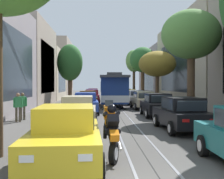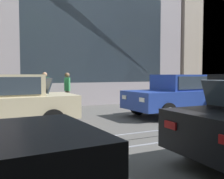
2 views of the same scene
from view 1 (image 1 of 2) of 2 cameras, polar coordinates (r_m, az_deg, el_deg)
name	(u,v)px [view 1 (image 1 of 2)]	position (r m, az deg, el deg)	size (l,w,h in m)	color
ground_plane	(114,107)	(26.97, 0.38, -3.64)	(160.00, 160.00, 0.00)	#4C4947
trolley_track_rails	(112,104)	(30.54, 0.03, -3.09)	(1.14, 63.79, 0.01)	gray
building_facade_left	(25,65)	(32.18, -17.47, 4.77)	(5.79, 55.49, 10.52)	gray
building_facade_right	(209,59)	(29.48, 19.24, 6.03)	(5.79, 55.49, 10.45)	gray
parked_car_yellow_near_left	(66,135)	(7.71, -9.54, -9.21)	(2.12, 4.41, 1.58)	gold
parked_car_beige_second_left	(78,111)	(14.37, -7.03, -4.48)	(2.05, 4.38, 1.58)	#C1B28E
parked_car_blue_mid_left	(86,103)	(20.80, -5.45, -2.80)	(2.11, 4.41, 1.58)	#233D93
parked_car_brown_fourth_left	(88,99)	(27.20, -4.96, -1.91)	(2.01, 4.36, 1.58)	brown
parked_car_maroon_fifth_left	(92,96)	(33.80, -4.15, -1.35)	(2.03, 4.37, 1.58)	maroon
parked_car_blue_sixth_left	(92,94)	(39.61, -4.18, -1.02)	(2.08, 4.40, 1.58)	#233D93
parked_car_maroon_far_left	(93,93)	(46.22, -3.93, -0.73)	(2.00, 4.36, 1.58)	maroon
parked_car_black_second_right	(182,114)	(13.49, 14.17, -4.85)	(2.11, 4.41, 1.58)	black
parked_car_black_mid_right	(157,105)	(19.21, 9.30, -3.11)	(2.03, 4.37, 1.58)	black
parked_car_beige_fourth_right	(143,100)	(24.91, 6.46, -2.18)	(2.10, 4.41, 1.58)	#C1B28E
parked_car_white_fifth_right	(135,97)	(30.73, 4.76, -1.58)	(2.08, 4.39, 1.58)	silver
parked_car_yellow_sixth_right	(129,95)	(35.89, 3.53, -1.22)	(2.04, 4.38, 1.58)	gold
parked_car_black_far_right	(125,94)	(41.99, 2.63, -0.90)	(2.11, 4.41, 1.58)	black
street_tree_kerb_left_second	(70,63)	(33.43, -8.66, 5.40)	(3.03, 2.82, 6.99)	brown
street_tree_kerb_right_second	(191,36)	(19.31, 15.97, 10.58)	(3.95, 3.20, 7.12)	brown
street_tree_kerb_right_mid	(157,64)	(28.63, 9.29, 5.17)	(3.77, 4.08, 5.60)	brown
street_tree_kerb_right_fourth	(143,60)	(38.79, 6.31, 6.01)	(3.53, 3.81, 7.40)	brown
street_tree_kerb_right_far	(134,62)	(47.29, 4.53, 5.74)	(2.78, 2.88, 8.09)	#4C3826
cable_car_trolley	(114,90)	(27.34, 0.33, -0.09)	(2.73, 9.16, 3.28)	navy
motorcycle_with_rider	(111,129)	(8.08, -0.14, -8.08)	(0.57, 1.89, 1.69)	black
pedestrian_on_left_pavement	(18,106)	(17.00, -18.76, -3.15)	(0.55, 0.35, 1.69)	#4C4233
pedestrian_on_right_pavement	(23,105)	(18.00, -17.92, -2.96)	(0.55, 0.36, 1.67)	#4C4233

